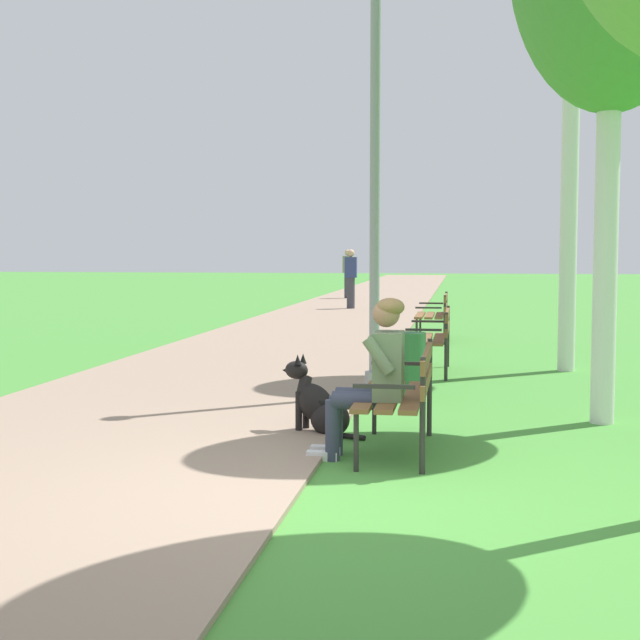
{
  "coord_description": "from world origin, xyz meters",
  "views": [
    {
      "loc": [
        0.89,
        -5.76,
        1.61
      ],
      "look_at": [
        -0.56,
        3.45,
        0.9
      ],
      "focal_mm": 51.28,
      "sensor_mm": 36.0,
      "label": 1
    }
  ],
  "objects_px": {
    "park_bench_near": "(404,389)",
    "park_bench_far": "(435,312)",
    "park_bench_mid": "(433,334)",
    "person_seated_on_near_bench": "(374,372)",
    "dog_black": "(320,406)",
    "pedestrian_further_distant": "(348,274)",
    "litter_bin": "(409,364)",
    "lamp_post_near": "(375,176)",
    "pedestrian_distant": "(351,279)"
  },
  "relations": [
    {
      "from": "park_bench_near",
      "to": "pedestrian_further_distant",
      "type": "xyz_separation_m",
      "value": [
        -3.33,
        22.92,
        0.33
      ]
    },
    {
      "from": "person_seated_on_near_bench",
      "to": "litter_bin",
      "type": "relative_size",
      "value": 1.79
    },
    {
      "from": "pedestrian_further_distant",
      "to": "lamp_post_near",
      "type": "bearing_deg",
      "value": -82.03
    },
    {
      "from": "person_seated_on_near_bench",
      "to": "dog_black",
      "type": "bearing_deg",
      "value": 123.96
    },
    {
      "from": "dog_black",
      "to": "lamp_post_near",
      "type": "height_order",
      "value": "lamp_post_near"
    },
    {
      "from": "park_bench_far",
      "to": "pedestrian_further_distant",
      "type": "xyz_separation_m",
      "value": [
        -3.3,
        13.66,
        0.33
      ]
    },
    {
      "from": "dog_black",
      "to": "lamp_post_near",
      "type": "bearing_deg",
      "value": 82.27
    },
    {
      "from": "park_bench_far",
      "to": "pedestrian_distant",
      "type": "xyz_separation_m",
      "value": [
        -2.54,
        8.24,
        0.33
      ]
    },
    {
      "from": "park_bench_far",
      "to": "pedestrian_further_distant",
      "type": "height_order",
      "value": "pedestrian_further_distant"
    },
    {
      "from": "person_seated_on_near_bench",
      "to": "dog_black",
      "type": "relative_size",
      "value": 1.57
    },
    {
      "from": "park_bench_mid",
      "to": "dog_black",
      "type": "distance_m",
      "value": 4.36
    },
    {
      "from": "lamp_post_near",
      "to": "pedestrian_distant",
      "type": "xyz_separation_m",
      "value": [
        -2.08,
        14.9,
        -1.56
      ]
    },
    {
      "from": "litter_bin",
      "to": "park_bench_far",
      "type": "bearing_deg",
      "value": 89.13
    },
    {
      "from": "park_bench_near",
      "to": "person_seated_on_near_bench",
      "type": "relative_size",
      "value": 1.2
    },
    {
      "from": "dog_black",
      "to": "pedestrian_distant",
      "type": "distance_m",
      "value": 17.05
    },
    {
      "from": "pedestrian_distant",
      "to": "park_bench_near",
      "type": "bearing_deg",
      "value": -81.67
    },
    {
      "from": "park_bench_far",
      "to": "pedestrian_distant",
      "type": "bearing_deg",
      "value": 107.11
    },
    {
      "from": "lamp_post_near",
      "to": "person_seated_on_near_bench",
      "type": "bearing_deg",
      "value": -84.48
    },
    {
      "from": "person_seated_on_near_bench",
      "to": "pedestrian_further_distant",
      "type": "xyz_separation_m",
      "value": [
        -3.12,
        23.19,
        0.16
      ]
    },
    {
      "from": "lamp_post_near",
      "to": "litter_bin",
      "type": "distance_m",
      "value": 2.11
    },
    {
      "from": "park_bench_mid",
      "to": "lamp_post_near",
      "type": "bearing_deg",
      "value": -104.28
    },
    {
      "from": "litter_bin",
      "to": "pedestrian_further_distant",
      "type": "height_order",
      "value": "pedestrian_further_distant"
    },
    {
      "from": "park_bench_mid",
      "to": "pedestrian_distant",
      "type": "bearing_deg",
      "value": 101.76
    },
    {
      "from": "park_bench_far",
      "to": "person_seated_on_near_bench",
      "type": "height_order",
      "value": "person_seated_on_near_bench"
    },
    {
      "from": "park_bench_mid",
      "to": "person_seated_on_near_bench",
      "type": "relative_size",
      "value": 1.2
    },
    {
      "from": "park_bench_near",
      "to": "litter_bin",
      "type": "relative_size",
      "value": 2.14
    },
    {
      "from": "person_seated_on_near_bench",
      "to": "park_bench_mid",
      "type": "bearing_deg",
      "value": 86.78
    },
    {
      "from": "park_bench_mid",
      "to": "pedestrian_further_distant",
      "type": "bearing_deg",
      "value": 100.67
    },
    {
      "from": "litter_bin",
      "to": "park_bench_near",
      "type": "bearing_deg",
      "value": -87.63
    },
    {
      "from": "park_bench_mid",
      "to": "park_bench_far",
      "type": "relative_size",
      "value": 1.0
    },
    {
      "from": "park_bench_mid",
      "to": "person_seated_on_near_bench",
      "type": "bearing_deg",
      "value": -93.22
    },
    {
      "from": "dog_black",
      "to": "litter_bin",
      "type": "xyz_separation_m",
      "value": [
        0.64,
        2.37,
        0.09
      ]
    },
    {
      "from": "park_bench_mid",
      "to": "pedestrian_distant",
      "type": "xyz_separation_m",
      "value": [
        -2.64,
        12.68,
        0.33
      ]
    },
    {
      "from": "dog_black",
      "to": "pedestrian_further_distant",
      "type": "xyz_separation_m",
      "value": [
        -2.57,
        22.37,
        0.58
      ]
    },
    {
      "from": "park_bench_near",
      "to": "lamp_post_near",
      "type": "height_order",
      "value": "lamp_post_near"
    },
    {
      "from": "park_bench_mid",
      "to": "lamp_post_near",
      "type": "distance_m",
      "value": 2.97
    },
    {
      "from": "person_seated_on_near_bench",
      "to": "pedestrian_distant",
      "type": "height_order",
      "value": "pedestrian_distant"
    },
    {
      "from": "lamp_post_near",
      "to": "litter_bin",
      "type": "relative_size",
      "value": 6.65
    },
    {
      "from": "park_bench_near",
      "to": "park_bench_mid",
      "type": "bearing_deg",
      "value": 89.06
    },
    {
      "from": "park_bench_near",
      "to": "park_bench_far",
      "type": "xyz_separation_m",
      "value": [
        -0.03,
        9.26,
        0.0
      ]
    },
    {
      "from": "dog_black",
      "to": "pedestrian_distant",
      "type": "xyz_separation_m",
      "value": [
        -1.8,
        16.95,
        0.58
      ]
    },
    {
      "from": "park_bench_mid",
      "to": "pedestrian_further_distant",
      "type": "relative_size",
      "value": 0.91
    },
    {
      "from": "lamp_post_near",
      "to": "pedestrian_distant",
      "type": "relative_size",
      "value": 2.82
    },
    {
      "from": "park_bench_far",
      "to": "dog_black",
      "type": "relative_size",
      "value": 1.88
    },
    {
      "from": "park_bench_near",
      "to": "pedestrian_further_distant",
      "type": "relative_size",
      "value": 0.91
    },
    {
      "from": "park_bench_near",
      "to": "dog_black",
      "type": "relative_size",
      "value": 1.88
    },
    {
      "from": "park_bench_mid",
      "to": "person_seated_on_near_bench",
      "type": "xyz_separation_m",
      "value": [
        -0.29,
        -5.09,
        0.17
      ]
    },
    {
      "from": "pedestrian_distant",
      "to": "person_seated_on_near_bench",
      "type": "bearing_deg",
      "value": -82.45
    },
    {
      "from": "park_bench_near",
      "to": "lamp_post_near",
      "type": "distance_m",
      "value": 3.25
    },
    {
      "from": "park_bench_mid",
      "to": "litter_bin",
      "type": "distance_m",
      "value": 1.91
    }
  ]
}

